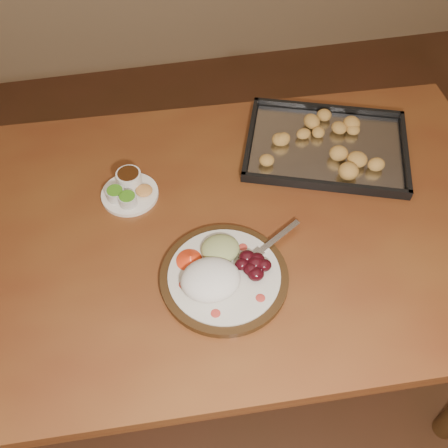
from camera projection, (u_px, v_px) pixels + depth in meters
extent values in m
plane|color=#532B1C|center=(242.00, 402.00, 1.70)|extent=(4.00, 4.00, 0.00)
cube|color=brown|center=(221.00, 228.00, 1.24)|extent=(1.54, 0.97, 0.04)
cylinder|color=#452C14|center=(9.00, 231.00, 1.70)|extent=(0.07, 0.07, 0.71)
cylinder|color=#452C14|center=(390.00, 187.00, 1.83)|extent=(0.07, 0.07, 0.71)
cylinder|color=#301D0D|center=(224.00, 277.00, 1.12)|extent=(0.29, 0.29, 0.02)
cylinder|color=beige|center=(224.00, 275.00, 1.11)|extent=(0.25, 0.25, 0.01)
ellipsoid|color=#BA352C|center=(216.00, 313.00, 1.05)|extent=(0.02, 0.02, 0.00)
ellipsoid|color=#BA352C|center=(260.00, 298.00, 1.07)|extent=(0.02, 0.02, 0.00)
ellipsoid|color=#BA352C|center=(243.00, 247.00, 1.15)|extent=(0.02, 0.02, 0.00)
ellipsoid|color=#BA352C|center=(183.00, 285.00, 1.09)|extent=(0.02, 0.02, 0.00)
ellipsoid|color=white|center=(211.00, 280.00, 1.08)|extent=(0.16, 0.15, 0.06)
ellipsoid|color=#430912|center=(251.00, 269.00, 1.10)|extent=(0.04, 0.03, 0.03)
ellipsoid|color=#430912|center=(256.00, 260.00, 1.11)|extent=(0.04, 0.03, 0.03)
ellipsoid|color=#430912|center=(247.00, 257.00, 1.12)|extent=(0.04, 0.03, 0.03)
ellipsoid|color=#430912|center=(264.00, 265.00, 1.10)|extent=(0.04, 0.03, 0.03)
ellipsoid|color=#430912|center=(242.00, 264.00, 1.10)|extent=(0.04, 0.03, 0.03)
ellipsoid|color=#430912|center=(256.00, 264.00, 1.11)|extent=(0.04, 0.03, 0.03)
ellipsoid|color=#430912|center=(256.00, 274.00, 1.09)|extent=(0.04, 0.03, 0.03)
ellipsoid|color=tan|center=(220.00, 249.00, 1.14)|extent=(0.11, 0.11, 0.04)
cone|color=red|center=(190.00, 258.00, 1.12)|extent=(0.09, 0.09, 0.03)
cube|color=white|center=(278.00, 237.00, 1.17)|extent=(0.13, 0.08, 0.00)
cube|color=white|center=(256.00, 255.00, 1.13)|extent=(0.04, 0.04, 0.00)
cylinder|color=white|center=(251.00, 263.00, 1.12)|extent=(0.03, 0.02, 0.00)
cylinder|color=white|center=(249.00, 262.00, 1.12)|extent=(0.03, 0.02, 0.00)
cylinder|color=white|center=(247.00, 260.00, 1.12)|extent=(0.03, 0.02, 0.00)
cylinder|color=white|center=(245.00, 258.00, 1.13)|extent=(0.03, 0.02, 0.00)
cylinder|color=white|center=(130.00, 194.00, 1.27)|extent=(0.15, 0.15, 0.01)
cylinder|color=beige|center=(116.00, 194.00, 1.25)|extent=(0.05, 0.05, 0.03)
cylinder|color=#438D1C|center=(115.00, 190.00, 1.24)|extent=(0.04, 0.04, 0.00)
cylinder|color=beige|center=(128.00, 200.00, 1.24)|extent=(0.05, 0.05, 0.03)
cylinder|color=#438D1C|center=(127.00, 196.00, 1.23)|extent=(0.04, 0.04, 0.00)
cylinder|color=white|center=(129.00, 178.00, 1.28)|extent=(0.06, 0.06, 0.04)
cylinder|color=#321809|center=(128.00, 173.00, 1.26)|extent=(0.05, 0.05, 0.00)
ellipsoid|color=#EDB053|center=(144.00, 190.00, 1.26)|extent=(0.04, 0.04, 0.02)
cube|color=black|center=(326.00, 148.00, 1.38)|extent=(0.52, 0.45, 0.01)
cube|color=black|center=(328.00, 108.00, 1.46)|extent=(0.41, 0.16, 0.02)
cube|color=black|center=(325.00, 185.00, 1.28)|extent=(0.41, 0.16, 0.02)
cube|color=black|center=(405.00, 152.00, 1.35)|extent=(0.12, 0.30, 0.02)
cube|color=black|center=(250.00, 136.00, 1.39)|extent=(0.12, 0.30, 0.02)
cube|color=silver|center=(326.00, 146.00, 1.38)|extent=(0.48, 0.41, 0.00)
ellipsoid|color=gold|center=(347.00, 143.00, 1.36)|extent=(0.05, 0.05, 0.03)
ellipsoid|color=gold|center=(365.00, 138.00, 1.37)|extent=(0.06, 0.06, 0.03)
ellipsoid|color=gold|center=(344.00, 125.00, 1.40)|extent=(0.07, 0.07, 0.03)
ellipsoid|color=gold|center=(338.00, 130.00, 1.39)|extent=(0.06, 0.06, 0.03)
ellipsoid|color=gold|center=(320.00, 121.00, 1.41)|extent=(0.06, 0.06, 0.03)
ellipsoid|color=gold|center=(315.00, 133.00, 1.38)|extent=(0.07, 0.07, 0.03)
ellipsoid|color=gold|center=(290.00, 130.00, 1.39)|extent=(0.06, 0.06, 0.03)
ellipsoid|color=gold|center=(300.00, 138.00, 1.37)|extent=(0.05, 0.05, 0.03)
ellipsoid|color=gold|center=(282.00, 142.00, 1.36)|extent=(0.06, 0.06, 0.03)
ellipsoid|color=gold|center=(304.00, 155.00, 1.33)|extent=(0.07, 0.07, 0.03)
ellipsoid|color=gold|center=(322.00, 150.00, 1.34)|extent=(0.06, 0.06, 0.03)
ellipsoid|color=gold|center=(336.00, 159.00, 1.32)|extent=(0.06, 0.06, 0.03)
ellipsoid|color=gold|center=(344.00, 162.00, 1.31)|extent=(0.07, 0.07, 0.03)
ellipsoid|color=gold|center=(373.00, 152.00, 1.34)|extent=(0.06, 0.06, 0.03)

